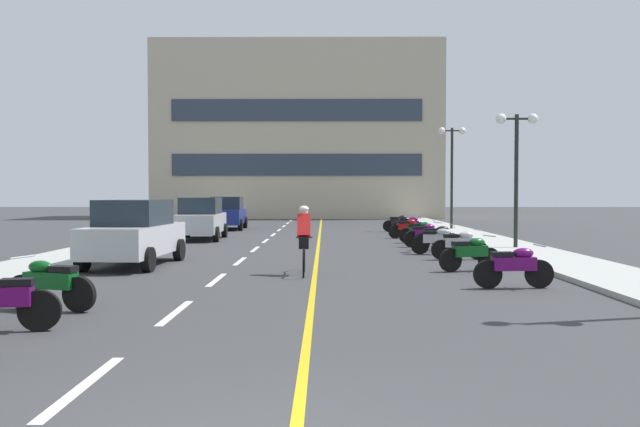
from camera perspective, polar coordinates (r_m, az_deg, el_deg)
ground_plane at (r=25.48m, az=-0.69°, el=-2.67°), size 140.00×140.00×0.00m
curb_left at (r=29.48m, az=-14.72°, el=-2.00°), size 2.40×72.00×0.12m
curb_right at (r=29.25m, az=13.68°, el=-2.03°), size 2.40×72.00×0.12m
lane_dash_0 at (r=7.15m, az=-20.65°, el=-14.39°), size 0.14×2.20×0.01m
lane_dash_1 at (r=10.87m, az=-12.97°, el=-8.73°), size 0.14×2.20×0.01m
lane_dash_2 at (r=14.75m, az=-9.36°, el=-5.94°), size 0.14×2.20×0.01m
lane_dash_3 at (r=18.67m, az=-7.27°, el=-4.30°), size 0.14×2.20×0.01m
lane_dash_4 at (r=22.62m, az=-5.91°, el=-3.23°), size 0.14×2.20×0.01m
lane_dash_5 at (r=26.59m, az=-4.97°, el=-2.48°), size 0.14×2.20×0.01m
lane_dash_6 at (r=30.57m, az=-4.26°, el=-1.92°), size 0.14×2.20×0.01m
lane_dash_7 at (r=34.55m, az=-3.72°, el=-1.50°), size 0.14×2.20×0.01m
lane_dash_8 at (r=38.53m, az=-3.29°, el=-1.16°), size 0.14×2.20×0.01m
lane_dash_9 at (r=42.52m, az=-2.95°, el=-0.88°), size 0.14×2.20×0.01m
lane_dash_10 at (r=46.51m, az=-2.66°, el=-0.65°), size 0.14×2.20×0.01m
lane_dash_11 at (r=50.50m, az=-2.42°, el=-0.46°), size 0.14×2.20×0.01m
centre_line_yellow at (r=28.47m, az=-0.07°, el=-2.19°), size 0.12×66.00×0.01m
office_building at (r=54.17m, az=-1.92°, el=7.23°), size 23.37×9.07×14.24m
street_lamp_mid at (r=22.99m, az=17.39°, el=5.66°), size 1.46×0.36×4.65m
street_lamp_far at (r=34.56m, az=11.88°, el=5.20°), size 1.46×0.36×5.43m
parked_car_near at (r=18.05m, az=-16.48°, el=-1.67°), size 2.08×4.28×1.82m
parked_car_mid at (r=27.67m, az=-10.76°, el=-0.45°), size 2.04×4.26×1.82m
parked_car_far at (r=35.45m, az=-8.38°, el=0.05°), size 2.03×4.25×1.82m
motorcycle_2 at (r=11.63m, az=-23.28°, el=-5.81°), size 1.67×0.69×0.92m
motorcycle_3 at (r=13.80m, az=17.20°, el=-4.56°), size 1.70×0.60×0.92m
motorcycle_4 at (r=16.53m, az=13.47°, el=-3.49°), size 1.66×0.73×0.92m
motorcycle_5 at (r=19.36m, az=12.56°, el=-2.72°), size 1.70×0.60×0.92m
motorcycle_6 at (r=20.87m, az=10.60°, el=-2.38°), size 1.69×0.60×0.92m
motorcycle_7 at (r=22.46m, az=10.59°, el=-2.09°), size 1.70×0.60×0.92m
motorcycle_8 at (r=23.82m, az=9.48°, el=-1.86°), size 1.65×0.77×0.92m
motorcycle_9 at (r=25.60m, az=9.08°, el=-1.61°), size 1.70×0.60×0.92m
motorcycle_10 at (r=28.26m, az=7.91°, el=-1.29°), size 1.68×0.67×0.92m
motorcycle_11 at (r=31.05m, az=8.12°, el=-1.01°), size 1.70×0.60×0.92m
motorcycle_12 at (r=33.16m, az=7.20°, el=-0.83°), size 1.70×0.60×0.92m
cyclist_rider at (r=15.42m, az=-1.47°, el=-2.28°), size 0.42×1.77×1.71m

